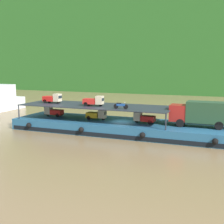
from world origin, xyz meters
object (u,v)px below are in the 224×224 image
Objects in this scene: mini_truck_lower_stern at (54,112)px; mini_truck_lower_mid at (144,118)px; cargo_barge at (121,127)px; mini_truck_upper_stern at (53,98)px; covered_lorry at (200,113)px; mini_truck_upper_mid at (94,101)px; mini_truck_lower_aft at (97,115)px; motorcycle_upper_port at (121,105)px.

mini_truck_lower_mid is (13.88, -0.33, 0.00)m from mini_truck_lower_stern.
cargo_barge is 10.88m from mini_truck_lower_stern.
mini_truck_upper_stern is at bearing 179.94° from cargo_barge.
cargo_barge is 3.83× the size of covered_lorry.
cargo_barge is 10.84× the size of mini_truck_lower_stern.
mini_truck_upper_mid reaches higher than mini_truck_lower_stern.
mini_truck_lower_aft is 1.00× the size of mini_truck_lower_mid.
mini_truck_lower_stern and mini_truck_lower_aft have the same top height.
motorcycle_upper_port is at bearing -73.52° from cargo_barge.
mini_truck_lower_aft is at bearing 179.54° from mini_truck_lower_mid.
mini_truck_lower_mid reaches higher than cargo_barge.
mini_truck_lower_aft is at bearing -2.24° from mini_truck_lower_stern.
cargo_barge is 15.82× the size of motorcycle_upper_port.
mini_truck_upper_mid is 4.47m from motorcycle_upper_port.
mini_truck_lower_stern reaches higher than cargo_barge.
mini_truck_lower_mid is 1.00× the size of mini_truck_upper_mid.
mini_truck_lower_stern is at bearing 171.33° from mini_truck_upper_mid.
mini_truck_lower_stern is (-10.78, 0.33, 1.44)m from cargo_barge.
mini_truck_lower_stern is at bearing 178.63° from mini_truck_lower_mid.
mini_truck_lower_stern and mini_truck_lower_mid have the same top height.
mini_truck_upper_stern is (-20.72, -0.13, 1.00)m from covered_lorry.
mini_truck_upper_stern reaches higher than covered_lorry.
covered_lorry reaches higher than mini_truck_lower_aft.
mini_truck_lower_mid is at bearing -0.04° from mini_truck_upper_stern.
mini_truck_lower_aft reaches higher than cargo_barge.
mini_truck_lower_mid is at bearing -0.46° from mini_truck_lower_aft.
mini_truck_upper_mid is at bearing -173.72° from mini_truck_lower_mid.
mini_truck_upper_mid is at bearing -6.20° from mini_truck_upper_stern.
mini_truck_lower_stern is 0.99× the size of mini_truck_upper_mid.
mini_truck_upper_stern is (-10.66, 0.01, 3.44)m from cargo_barge.
motorcycle_upper_port is (11.37, -2.33, 1.74)m from mini_truck_lower_stern.
covered_lorry is 2.82× the size of mini_truck_upper_mid.
mini_truck_upper_mid is 1.47× the size of motorcycle_upper_port.
mini_truck_upper_mid is at bearing -8.67° from mini_truck_lower_stern.
cargo_barge is at bearing 11.41° from mini_truck_upper_mid.
mini_truck_lower_aft is 6.76m from mini_truck_lower_mid.
mini_truck_lower_stern is at bearing 178.22° from cargo_barge.
covered_lorry is 4.13× the size of motorcycle_upper_port.
covered_lorry is (10.06, 0.14, 2.45)m from cargo_barge.
mini_truck_lower_aft is 5.03m from motorcycle_upper_port.
cargo_barge is 10.35m from covered_lorry.
mini_truck_upper_stern reaches higher than motorcycle_upper_port.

